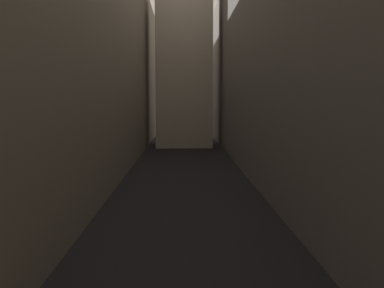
% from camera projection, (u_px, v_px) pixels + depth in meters
% --- Properties ---
extents(ground_plane, '(264.00, 264.00, 0.00)m').
position_uv_depth(ground_plane, '(185.00, 180.00, 39.86)').
color(ground_plane, black).
extents(building_block_left, '(15.93, 108.00, 22.97)m').
position_uv_depth(building_block_left, '(33.00, 48.00, 40.48)').
color(building_block_left, '#756B5B').
rests_on(building_block_left, ground).
extents(building_block_right, '(12.42, 108.00, 23.05)m').
position_uv_depth(building_block_right, '(316.00, 48.00, 41.01)').
color(building_block_right, slate).
rests_on(building_block_right, ground).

